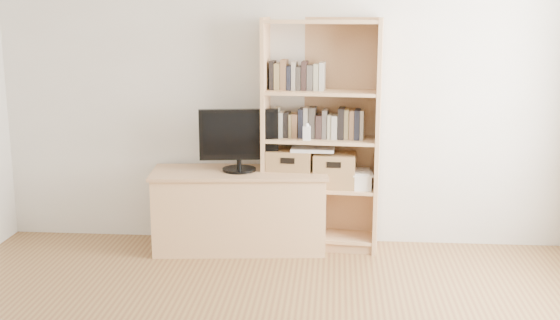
# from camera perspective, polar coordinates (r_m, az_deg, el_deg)

# --- Properties ---
(back_wall) EXTENTS (4.50, 0.02, 2.60)m
(back_wall) POSITION_cam_1_polar(r_m,az_deg,el_deg) (5.52, 0.16, 6.47)
(back_wall) COLOR silver
(back_wall) RESTS_ON floor
(tv_stand) EXTENTS (1.35, 0.61, 0.60)m
(tv_stand) POSITION_cam_1_polar(r_m,az_deg,el_deg) (5.51, -3.29, -4.17)
(tv_stand) COLOR tan
(tv_stand) RESTS_ON floor
(bookshelf) EXTENTS (0.92, 0.39, 1.79)m
(bookshelf) POSITION_cam_1_polar(r_m,az_deg,el_deg) (5.41, 3.37, 1.98)
(bookshelf) COLOR tan
(bookshelf) RESTS_ON floor
(television) EXTENTS (0.60, 0.14, 0.47)m
(television) POSITION_cam_1_polar(r_m,az_deg,el_deg) (5.38, -3.37, 1.61)
(television) COLOR black
(television) RESTS_ON tv_stand
(books_row_mid) EXTENTS (0.84, 0.23, 0.22)m
(books_row_mid) POSITION_cam_1_polar(r_m,az_deg,el_deg) (5.41, 3.40, 2.98)
(books_row_mid) COLOR #544E49
(books_row_mid) RESTS_ON bookshelf
(books_row_upper) EXTENTS (0.39, 0.17, 0.20)m
(books_row_upper) POSITION_cam_1_polar(r_m,az_deg,el_deg) (5.39, 1.33, 6.79)
(books_row_upper) COLOR #544E49
(books_row_upper) RESTS_ON bookshelf
(baby_monitor) EXTENTS (0.06, 0.04, 0.11)m
(baby_monitor) POSITION_cam_1_polar(r_m,az_deg,el_deg) (5.32, 2.19, 2.19)
(baby_monitor) COLOR white
(baby_monitor) RESTS_ON bookshelf
(basket_left) EXTENTS (0.37, 0.31, 0.28)m
(basket_left) POSITION_cam_1_polar(r_m,az_deg,el_deg) (5.48, 0.85, -0.58)
(basket_left) COLOR #926142
(basket_left) RESTS_ON bookshelf
(basket_right) EXTENTS (0.33, 0.28, 0.26)m
(basket_right) POSITION_cam_1_polar(r_m,az_deg,el_deg) (5.45, 4.47, -0.82)
(basket_right) COLOR #926142
(basket_right) RESTS_ON bookshelf
(laptop) EXTENTS (0.34, 0.24, 0.03)m
(laptop) POSITION_cam_1_polar(r_m,az_deg,el_deg) (5.42, 2.69, 0.92)
(laptop) COLOR silver
(laptop) RESTS_ON basket_left
(magazine_stack) EXTENTS (0.17, 0.24, 0.11)m
(magazine_stack) POSITION_cam_1_polar(r_m,az_deg,el_deg) (5.45, 6.54, -1.68)
(magazine_stack) COLOR silver
(magazine_stack) RESTS_ON bookshelf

